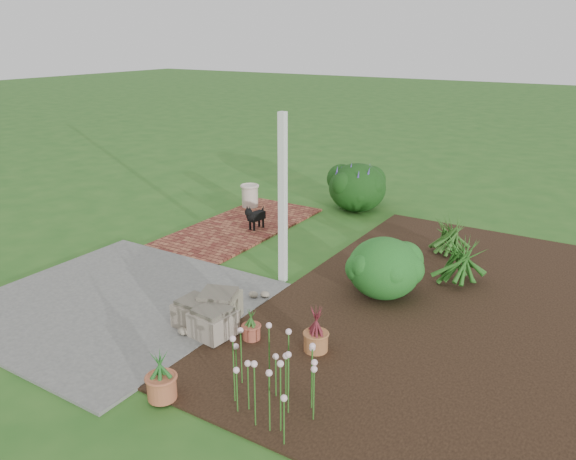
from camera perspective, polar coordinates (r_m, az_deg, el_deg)
The scene contains 18 objects.
ground at distance 8.49m, azimuth -2.59°, elevation -4.99°, with size 80.00×80.00×0.00m, color #275C1D.
concrete_patio at distance 8.09m, azimuth -17.18°, elevation -7.02°, with size 3.50×3.50×0.04m, color #5B5B58.
brick_path at distance 10.73m, azimuth -4.77°, elevation 0.36°, with size 1.60×3.50×0.04m, color maroon.
garden_bed at distance 7.91m, azimuth 14.78°, elevation -7.42°, with size 4.00×7.00×0.03m, color black.
veranda_post at distance 7.97m, azimuth -0.54°, elevation 3.00°, with size 0.10×0.10×2.50m, color white.
stone_trough_near at distance 7.17m, azimuth -9.34°, elevation -8.37°, with size 0.45×0.45×0.30m, color #756457.
stone_trough_mid at distance 6.90m, azimuth -7.61°, elevation -9.40°, with size 0.45×0.45×0.30m, color slate.
stone_trough_far at distance 7.22m, azimuth -7.07°, elevation -7.88°, with size 0.51×0.51×0.34m, color #7A755A.
black_dog at distance 10.42m, azimuth -3.38°, elevation 1.46°, with size 0.20×0.51×0.44m.
cream_ceramic_urn at distance 11.85m, azimuth -3.89°, elevation 3.47°, with size 0.34×0.34×0.45m, color beige.
evergreen_shrub at distance 7.86m, azimuth 9.74°, elevation -3.67°, with size 1.00×1.00×0.85m, color #124119.
agapanthus_clump_back at distance 8.48m, azimuth 17.09°, elevation -2.51°, with size 0.96×0.96×0.86m, color #0F4016, non-canonical shape.
agapanthus_clump_front at distance 9.58m, azimuth 16.09°, elevation -0.26°, with size 0.85×0.85×0.75m, color #0B4010, non-canonical shape.
pink_flower_patch at distance 5.57m, azimuth -1.75°, elevation -14.54°, with size 1.11×1.11×0.71m, color #113D0F, non-canonical shape.
terracotta_pot_bronze at distance 6.58m, azimuth 2.85°, elevation -11.24°, with size 0.28×0.28×0.23m, color #A56538.
terracotta_pot_small_left at distance 6.83m, azimuth -3.74°, elevation -10.28°, with size 0.21×0.21×0.18m, color #9F4A36.
terracotta_pot_small_right at distance 5.95m, azimuth -12.70°, elevation -15.31°, with size 0.29×0.29×0.25m, color #AB5A3A.
purple_flowering_bush at distance 11.76m, azimuth 7.07°, elevation 4.44°, with size 1.19×1.19×1.01m, color black.
Camera 1 is at (4.43, -6.34, 3.48)m, focal length 35.00 mm.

